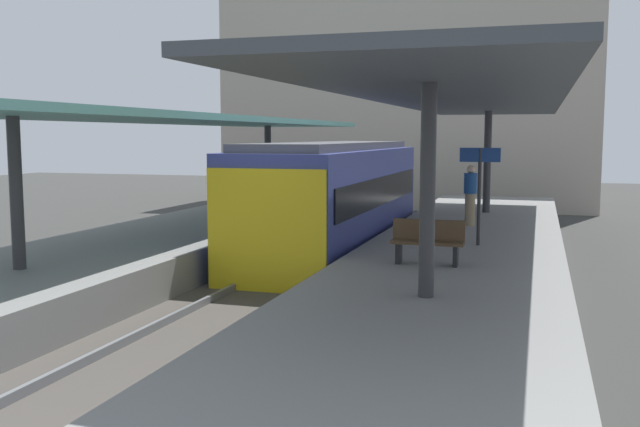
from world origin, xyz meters
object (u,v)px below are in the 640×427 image
Objects in this scene: commuter_train at (333,199)px; platform_bench at (428,240)px; passenger_near_bench at (470,194)px; platform_sign at (480,174)px.

platform_bench is at bearing -56.36° from commuter_train.
passenger_near_bench is (3.61, 1.14, 0.14)m from commuter_train.
platform_bench is 0.84× the size of passenger_near_bench.
passenger_near_bench is at bearing 17.55° from commuter_train.
passenger_near_bench is (-0.52, 3.53, -0.75)m from platform_sign.
passenger_near_bench is at bearing 88.03° from platform_bench.
commuter_train is at bearing 123.64° from platform_bench.
commuter_train reaches higher than platform_bench.
commuter_train is 6.04× the size of passenger_near_bench.
platform_sign is at bearing -30.03° from commuter_train.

